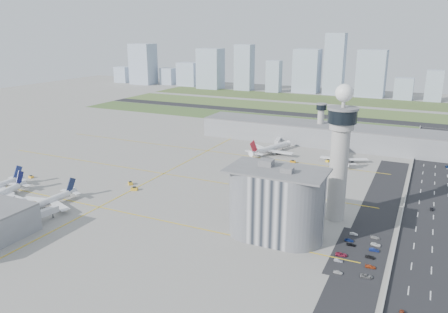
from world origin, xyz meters
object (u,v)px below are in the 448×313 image
at_px(car_lot_3, 351,245).
at_px(car_lot_1, 338,260).
at_px(control_tower, 340,148).
at_px(car_hw_4, 428,145).
at_px(car_lot_0, 338,272).
at_px(car_lot_4, 349,240).
at_px(jet_bridge_far_0, 279,141).
at_px(tug_1, 35,201).
at_px(car_lot_5, 354,234).
at_px(car_lot_7, 370,267).
at_px(admin_building, 276,204).
at_px(tug_4, 293,161).
at_px(tug_0, 31,177).
at_px(car_lot_10, 376,245).
at_px(car_lot_11, 375,237).
at_px(tug_2, 134,188).
at_px(jet_bridge_near_2, 31,220).
at_px(car_lot_6, 366,276).
at_px(secondary_tower, 321,120).
at_px(car_hw_1, 432,209).
at_px(jet_bridge_far_1, 343,148).
at_px(car_lot_8, 370,257).
at_px(tug_5, 328,161).
at_px(airplane_far_a, 271,145).
at_px(airplane_far_b, 344,154).
at_px(car_hw_2, 447,167).
at_px(car_lot_9, 374,250).
at_px(tug_3, 130,183).

bearing_deg(car_lot_3, car_lot_1, 167.56).
bearing_deg(control_tower, car_hw_4, 77.74).
relative_size(car_lot_0, car_lot_4, 0.89).
relative_size(jet_bridge_far_0, car_lot_3, 3.66).
height_order(tug_1, car_lot_5, tug_1).
height_order(car_lot_3, car_lot_7, car_lot_7).
distance_m(control_tower, admin_building, 41.10).
xyz_separation_m(tug_4, car_lot_3, (57.14, -104.37, -0.50)).
distance_m(tug_0, car_lot_4, 191.52).
height_order(car_lot_10, car_lot_11, car_lot_11).
bearing_deg(tug_0, tug_2, 107.63).
relative_size(car_lot_4, car_lot_5, 1.13).
relative_size(control_tower, car_lot_11, 15.95).
bearing_deg(tug_1, jet_bridge_near_2, 165.06).
bearing_deg(car_lot_6, secondary_tower, 11.16).
distance_m(car_lot_4, car_hw_1, 61.21).
height_order(jet_bridge_far_1, car_lot_6, jet_bridge_far_1).
bearing_deg(tug_0, car_lot_10, 99.54).
relative_size(tug_1, car_hw_4, 0.92).
bearing_deg(car_lot_7, tug_4, 25.38).
distance_m(car_lot_4, car_lot_8, 15.04).
distance_m(jet_bridge_far_0, tug_5, 55.88).
height_order(airplane_far_a, car_hw_1, airplane_far_a).
relative_size(car_lot_3, car_hw_1, 1.03).
distance_m(secondary_tower, airplane_far_b, 53.99).
bearing_deg(car_hw_2, jet_bridge_near_2, -141.11).
xyz_separation_m(control_tower, car_lot_11, (20.36, -13.76, -34.45)).
height_order(control_tower, airplane_far_b, control_tower).
bearing_deg(tug_2, jet_bridge_near_2, -35.29).
xyz_separation_m(car_lot_9, car_lot_10, (0.03, 5.33, -0.08)).
height_order(tug_2, car_lot_1, tug_2).
bearing_deg(jet_bridge_far_0, jet_bridge_far_1, 80.00).
xyz_separation_m(car_lot_6, car_lot_9, (-0.09, 21.81, 0.03)).
bearing_deg(car_lot_11, car_hw_4, -8.58).
bearing_deg(admin_building, jet_bridge_far_0, 107.99).
bearing_deg(car_lot_6, airplane_far_a, 24.05).
bearing_deg(car_lot_4, jet_bridge_far_0, 21.78).
bearing_deg(secondary_tower, jet_bridge_far_0, -147.26).
bearing_deg(control_tower, car_lot_6, -65.68).
height_order(tug_1, car_hw_1, tug_1).
bearing_deg(tug_0, secondary_tower, 149.07).
relative_size(tug_3, car_lot_9, 0.87).
xyz_separation_m(car_lot_7, car_lot_11, (-1.54, 26.22, 0.01)).
xyz_separation_m(car_lot_3, car_lot_6, (9.44, -22.74, 0.07)).
bearing_deg(airplane_far_b, car_lot_9, -178.70).
bearing_deg(tug_2, car_hw_2, 105.93).
xyz_separation_m(tug_5, car_lot_10, (45.33, -113.01, -0.35)).
height_order(tug_4, car_lot_0, tug_4).
bearing_deg(tug_5, car_hw_4, -107.46).
height_order(tug_2, car_lot_0, tug_2).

